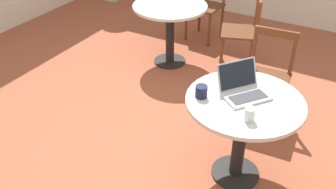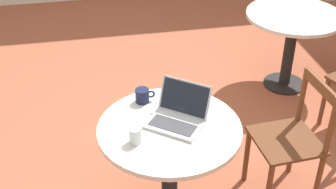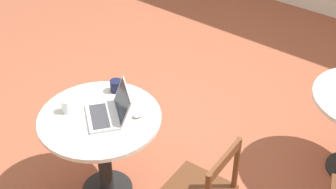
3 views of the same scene
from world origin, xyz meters
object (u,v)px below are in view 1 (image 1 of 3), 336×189
at_px(chair_mid_front, 243,33).
at_px(drinking_glass, 250,114).
at_px(cafe_table_near, 243,118).
at_px(laptop, 243,89).
at_px(chair_near_right, 266,78).
at_px(mug, 201,91).
at_px(cafe_table_mid, 170,18).
at_px(chair_mid_right, 207,6).
at_px(mouse, 233,78).

height_order(chair_mid_front, drinking_glass, chair_mid_front).
bearing_deg(cafe_table_near, laptop, 35.25).
xyz_separation_m(chair_mid_front, laptop, (-1.58, -0.54, 0.31)).
distance_m(chair_near_right, mug, 0.99).
xyz_separation_m(chair_near_right, mug, (-0.92, 0.23, 0.31)).
bearing_deg(cafe_table_mid, mug, -143.97).
height_order(chair_mid_right, mouse, chair_mid_right).
distance_m(cafe_table_near, chair_mid_front, 1.73).
bearing_deg(chair_near_right, mouse, 169.14).
height_order(cafe_table_mid, drinking_glass, drinking_glass).
relative_size(chair_mid_front, laptop, 2.08).
xyz_separation_m(cafe_table_mid, chair_mid_right, (0.84, -0.08, -0.11)).
xyz_separation_m(cafe_table_near, chair_mid_front, (1.63, 0.58, -0.11)).
relative_size(mug, drinking_glass, 1.29).
bearing_deg(mug, chair_near_right, -13.90).
bearing_deg(chair_mid_right, chair_near_right, -138.77).
bearing_deg(cafe_table_mid, cafe_table_near, -135.10).
relative_size(chair_mid_front, chair_mid_right, 1.00).
bearing_deg(mug, cafe_table_near, -68.37).
relative_size(cafe_table_mid, mug, 6.82).
bearing_deg(chair_near_right, chair_mid_right, 41.23).
distance_m(chair_mid_right, mug, 2.53).
bearing_deg(chair_mid_front, cafe_table_near, -160.57).
height_order(chair_near_right, chair_mid_right, same).
bearing_deg(cafe_table_near, chair_mid_right, 30.12).
distance_m(cafe_table_near, cafe_table_mid, 1.91).
bearing_deg(cafe_table_near, drinking_glass, -154.91).
relative_size(cafe_table_mid, mouse, 8.28).
relative_size(chair_mid_right, laptop, 2.08).
distance_m(cafe_table_near, drinking_glass, 0.31).
bearing_deg(drinking_glass, chair_near_right, 8.61).
bearing_deg(chair_mid_front, drinking_glass, -159.91).
bearing_deg(chair_near_right, mug, 166.10).
distance_m(cafe_table_near, mouse, 0.31).
bearing_deg(mug, chair_mid_front, 9.54).
height_order(chair_mid_front, chair_mid_right, same).
height_order(cafe_table_near, cafe_table_mid, same).
distance_m(laptop, drinking_glass, 0.30).
relative_size(laptop, drinking_glass, 4.41).
relative_size(chair_near_right, drinking_glass, 9.16).
bearing_deg(chair_near_right, laptop, -178.66).
height_order(cafe_table_near, mouse, mouse).
xyz_separation_m(chair_mid_right, laptop, (-2.14, -1.23, 0.31)).
xyz_separation_m(chair_mid_right, mug, (-2.30, -0.99, 0.31)).
xyz_separation_m(chair_near_right, chair_mid_right, (1.39, 1.22, 0.00)).
xyz_separation_m(chair_mid_front, chair_mid_right, (0.56, 0.70, 0.00)).
distance_m(cafe_table_near, chair_mid_right, 2.54).
height_order(laptop, drinking_glass, laptop).
height_order(cafe_table_near, chair_mid_right, chair_mid_right).
height_order(cafe_table_near, drinking_glass, drinking_glass).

